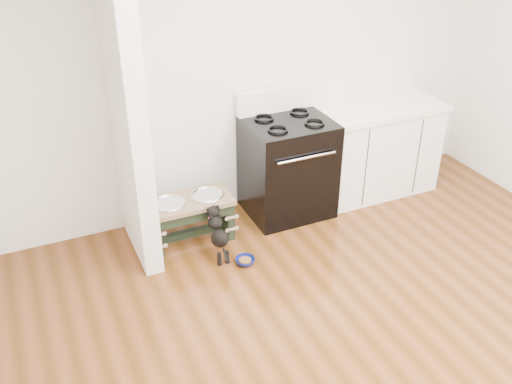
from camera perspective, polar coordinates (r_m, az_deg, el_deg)
name	(u,v)px	position (r m, az deg, el deg)	size (l,w,h in m)	color
ground	(401,376)	(4.03, 14.28, -17.37)	(5.00, 5.00, 0.00)	#47280C
room_shell	(441,153)	(3.08, 18.00, 3.73)	(5.00, 5.00, 5.00)	silver
partition_wall	(126,102)	(4.46, -12.90, 8.80)	(0.15, 0.80, 2.70)	silver
oven_range	(287,166)	(5.30, 3.16, 2.65)	(0.76, 0.69, 1.14)	black
cabinet_run	(374,149)	(5.80, 11.76, 4.28)	(1.24, 0.64, 0.91)	white
dog_feeder	(189,211)	(4.98, -6.67, -1.93)	(0.74, 0.40, 0.42)	black
puppy	(218,232)	(4.76, -3.84, -4.01)	(0.13, 0.38, 0.45)	black
floor_bowl	(245,261)	(4.80, -1.10, -6.91)	(0.18, 0.18, 0.05)	navy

